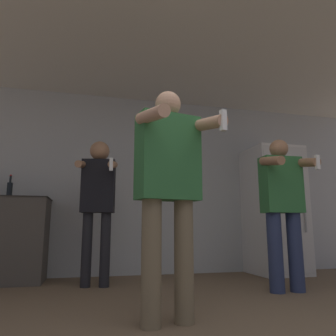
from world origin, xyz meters
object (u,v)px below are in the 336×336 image
refrigerator (274,210)px  person_woman_foreground (169,182)px  bottle_green_wine (10,189)px  person_man_side (283,204)px  person_spectator_back (98,196)px

refrigerator → person_woman_foreground: (-2.10, -2.05, 0.06)m
bottle_green_wine → person_man_side: (2.93, -1.28, -0.23)m
person_man_side → person_spectator_back: size_ratio=0.96×
bottle_green_wine → person_woman_foreground: bearing=-54.8°
person_woman_foreground → person_spectator_back: (-0.44, 1.59, 0.05)m
refrigerator → person_woman_foreground: size_ratio=1.10×
bottle_green_wine → person_man_side: 3.21m
person_man_side → person_spectator_back: 2.04m
person_man_side → person_spectator_back: bearing=157.7°
refrigerator → bottle_green_wine: 3.59m
person_woman_foreground → person_man_side: bearing=29.8°
refrigerator → person_man_side: size_ratio=1.14×
person_woman_foreground → refrigerator: bearing=44.4°
refrigerator → bottle_green_wine: size_ratio=6.31×
refrigerator → person_woman_foreground: bearing=-135.6°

